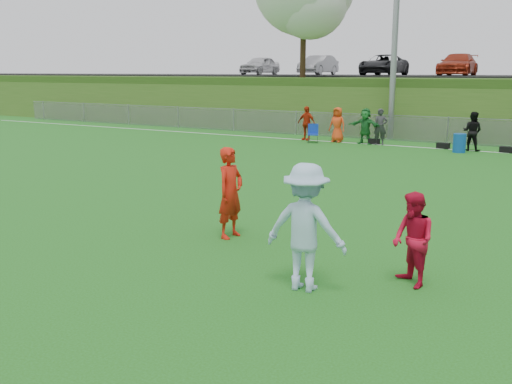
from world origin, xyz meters
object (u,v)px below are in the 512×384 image
Objects in this scene: recycling_bin at (459,143)px; player_blue at (306,227)px; player_red_left at (230,193)px; frisbee at (306,179)px; player_red_center at (413,240)px.

player_blue is at bearing -87.19° from recycling_bin.
frisbee is (1.63, 0.19, 0.42)m from player_red_left.
player_blue is at bearing -65.30° from frisbee.
player_blue is at bearing -120.10° from player_red_left.
player_red_center reaches higher than frisbee.
player_red_left is at bearing -40.35° from player_blue.
player_blue is 2.29m from frisbee.
recycling_bin is (1.72, 15.53, -0.55)m from player_red_left.
player_blue is 2.54× the size of recycling_bin.
frisbee is (-2.38, 1.07, 0.60)m from player_red_center.
player_blue reaches higher than recycling_bin.
player_blue is 7.28× the size of frisbee.
recycling_bin is at bearing 89.66° from frisbee.
player_blue is at bearing -102.34° from player_red_center.
player_red_left reaches higher than player_red_center.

